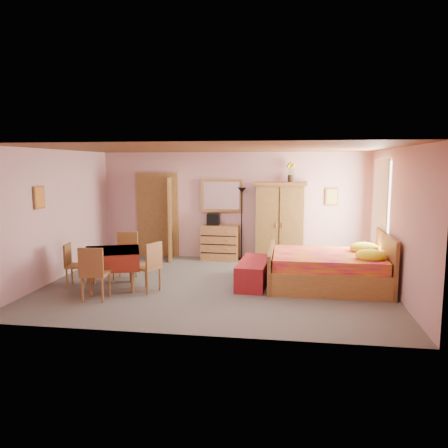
% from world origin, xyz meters
% --- Properties ---
extents(floor, '(6.50, 6.50, 0.00)m').
position_xyz_m(floor, '(0.00, 0.00, 0.00)').
color(floor, '#635F58').
rests_on(floor, ground).
extents(ceiling, '(6.50, 6.50, 0.00)m').
position_xyz_m(ceiling, '(0.00, 0.00, 2.60)').
color(ceiling, brown).
rests_on(ceiling, wall_back).
extents(wall_back, '(6.50, 0.10, 2.60)m').
position_xyz_m(wall_back, '(0.00, 2.50, 1.30)').
color(wall_back, '#CE9597').
rests_on(wall_back, floor).
extents(wall_front, '(6.50, 0.10, 2.60)m').
position_xyz_m(wall_front, '(0.00, -2.50, 1.30)').
color(wall_front, '#CE9597').
rests_on(wall_front, floor).
extents(wall_left, '(0.10, 5.00, 2.60)m').
position_xyz_m(wall_left, '(-3.25, 0.00, 1.30)').
color(wall_left, '#CE9597').
rests_on(wall_left, floor).
extents(wall_right, '(0.10, 5.00, 2.60)m').
position_xyz_m(wall_right, '(3.25, 0.00, 1.30)').
color(wall_right, '#CE9597').
rests_on(wall_right, floor).
extents(doorway, '(1.06, 0.12, 2.15)m').
position_xyz_m(doorway, '(-1.90, 2.47, 1.02)').
color(doorway, '#9E6B35').
rests_on(doorway, floor).
extents(window, '(0.08, 1.40, 1.95)m').
position_xyz_m(window, '(3.21, 1.20, 1.45)').
color(window, white).
rests_on(window, wall_right).
extents(picture_left, '(0.04, 0.32, 0.42)m').
position_xyz_m(picture_left, '(-3.22, -0.60, 1.70)').
color(picture_left, orange).
rests_on(picture_left, wall_left).
extents(picture_back, '(0.30, 0.04, 0.40)m').
position_xyz_m(picture_back, '(2.35, 2.47, 1.55)').
color(picture_back, '#D8BF59').
rests_on(picture_back, wall_back).
extents(chest_of_drawers, '(0.90, 0.47, 0.84)m').
position_xyz_m(chest_of_drawers, '(-0.28, 2.24, 0.42)').
color(chest_of_drawers, '#AA6B39').
rests_on(chest_of_drawers, floor).
extents(wall_mirror, '(1.02, 0.14, 0.80)m').
position_xyz_m(wall_mirror, '(-0.28, 2.45, 1.55)').
color(wall_mirror, silver).
rests_on(wall_mirror, wall_back).
extents(stereo, '(0.30, 0.23, 0.28)m').
position_xyz_m(stereo, '(-0.45, 2.30, 0.98)').
color(stereo, black).
rests_on(stereo, chest_of_drawers).
extents(floor_lamp, '(0.26, 0.26, 1.75)m').
position_xyz_m(floor_lamp, '(0.23, 2.36, 0.88)').
color(floor_lamp, black).
rests_on(floor_lamp, floor).
extents(wardrobe, '(1.25, 0.70, 1.90)m').
position_xyz_m(wardrobe, '(1.16, 2.22, 0.95)').
color(wardrobe, olive).
rests_on(wardrobe, floor).
extents(sunflower_vase, '(0.20, 0.20, 0.46)m').
position_xyz_m(sunflower_vase, '(1.38, 2.31, 2.13)').
color(sunflower_vase, yellow).
rests_on(sunflower_vase, wardrobe).
extents(bed, '(2.24, 1.76, 1.03)m').
position_xyz_m(bed, '(2.09, 0.25, 0.52)').
color(bed, '#C21257').
rests_on(bed, floor).
extents(bench, '(0.61, 1.45, 0.47)m').
position_xyz_m(bench, '(0.70, 0.15, 0.24)').
color(bench, maroon).
rests_on(bench, floor).
extents(dining_table, '(1.28, 1.28, 0.73)m').
position_xyz_m(dining_table, '(-1.89, -0.50, 0.37)').
color(dining_table, maroon).
rests_on(dining_table, floor).
extents(chair_south, '(0.45, 0.45, 0.94)m').
position_xyz_m(chair_south, '(-1.90, -1.18, 0.47)').
color(chair_south, '#9B6134').
rests_on(chair_south, floor).
extents(chair_north, '(0.43, 0.43, 0.94)m').
position_xyz_m(chair_north, '(-1.90, 0.17, 0.47)').
color(chair_north, '#B07B3B').
rests_on(chair_north, floor).
extents(chair_west, '(0.43, 0.43, 0.82)m').
position_xyz_m(chair_west, '(-2.61, -0.46, 0.41)').
color(chair_west, '#A37737').
rests_on(chair_west, floor).
extents(chair_east, '(0.55, 0.55, 0.92)m').
position_xyz_m(chair_east, '(-1.20, -0.58, 0.46)').
color(chair_east, '#9D6A35').
rests_on(chair_east, floor).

